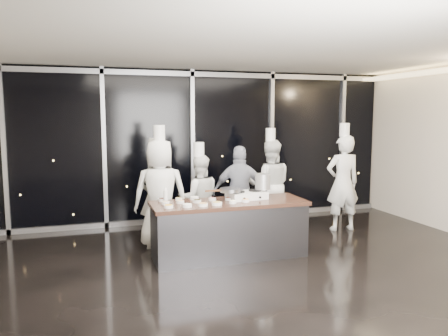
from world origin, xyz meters
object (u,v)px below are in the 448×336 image
Objects in this scene: chef_center at (199,197)px; chef_far_left at (155,195)px; demo_counter at (229,229)px; stove at (247,195)px; chef_right at (270,184)px; guest at (240,193)px; chef_left at (160,193)px; stock_pot at (263,182)px; frying_pan at (230,190)px; chef_side at (343,182)px.

chef_far_left is at bearing -6.54° from chef_center.
chef_far_left is (-0.99, 1.21, 0.38)m from demo_counter.
chef_right is at bearing 46.55° from stove.
chef_left is at bearing 20.75° from guest.
demo_counter is at bearing 108.67° from chef_center.
chef_left is (-1.58, 0.72, -0.23)m from stock_pot.
chef_center reaches higher than frying_pan.
chef_left is 1.17× the size of chef_center.
chef_left reaches higher than demo_counter.
stock_pot reaches higher than stove.
frying_pan is 0.32× the size of chef_far_left.
stove is 2.55× the size of stock_pot.
chef_left is at bearing 155.58° from stock_pot.
guest reaches higher than stove.
chef_far_left is (-1.62, 1.07, -0.33)m from stock_pot.
chef_side is at bearing 162.54° from chef_far_left.
stove is at bearing 23.42° from chef_side.
demo_counter is 1.12m from chef_center.
frying_pan is 2.34× the size of stock_pot.
chef_left is at bearing 137.96° from demo_counter.
chef_center reaches higher than stove.
frying_pan is 2.74m from chef_side.
stock_pot is (0.63, 0.14, 0.72)m from demo_counter.
chef_far_left is at bearing -74.80° from chef_left.
guest reaches higher than stock_pot.
chef_side is at bearing -170.29° from chef_left.
chef_center is at bearing 114.59° from stove.
guest reaches higher than frying_pan.
chef_left is at bearing 5.05° from chef_side.
stock_pot is 0.84m from guest.
stock_pot is at bearing 164.58° from chef_left.
frying_pan is 0.34× the size of chef_center.
chef_right is (0.97, 1.29, -0.07)m from stove.
chef_far_left is 0.88× the size of chef_side.
chef_side is (2.64, 0.91, 0.50)m from demo_counter.
frying_pan is at bearing 150.38° from chef_left.
chef_side is at bearing 20.81° from stock_pot.
chef_side reaches higher than frying_pan.
chef_side is (2.13, -0.00, 0.10)m from guest.
chef_left is 1.04× the size of chef_right.
frying_pan is 0.99m from guest.
demo_counter is at bearing 146.96° from chef_left.
stove is at bearing 158.78° from chef_left.
stock_pot is 1.30m from chef_center.
chef_right is at bearing -129.33° from guest.
chef_center is (-0.56, 0.93, -0.18)m from stove.
chef_left reaches higher than guest.
demo_counter is 1.38m from chef_left.
chef_left is at bearing 30.42° from chef_right.
frying_pan is at bearing -173.28° from stock_pot.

